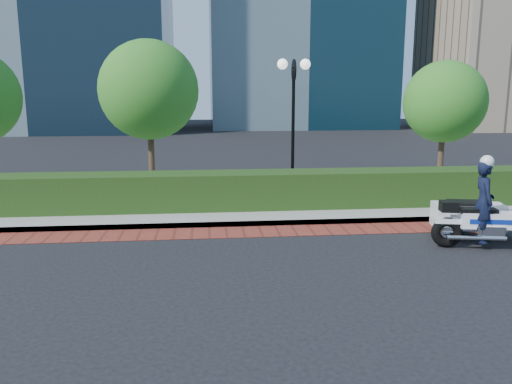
{
  "coord_description": "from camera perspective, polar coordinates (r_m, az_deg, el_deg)",
  "views": [
    {
      "loc": [
        -1.72,
        -10.17,
        3.26
      ],
      "look_at": [
        -0.54,
        1.45,
        1.0
      ],
      "focal_mm": 35.0,
      "sensor_mm": 36.0,
      "label": 1
    }
  ],
  "objects": [
    {
      "name": "police_motorcycle",
      "position": [
        12.14,
        24.34,
        -2.23
      ],
      "size": [
        2.5,
        2.01,
        2.03
      ],
      "rotation": [
        0.0,
        0.0,
        -0.19
      ],
      "color": "black",
      "rests_on": "ground"
    },
    {
      "name": "brick_strip",
      "position": [
        12.24,
        2.49,
        -4.48
      ],
      "size": [
        60.0,
        1.0,
        0.01
      ],
      "primitive_type": "cube",
      "color": "maroon",
      "rests_on": "ground"
    },
    {
      "name": "tree_b",
      "position": [
        16.76,
        -12.15,
        11.31
      ],
      "size": [
        3.2,
        3.2,
        4.89
      ],
      "color": "#332319",
      "rests_on": "sidewalk"
    },
    {
      "name": "ground",
      "position": [
        10.82,
        3.64,
        -6.61
      ],
      "size": [
        120.0,
        120.0,
        0.0
      ],
      "primitive_type": "plane",
      "color": "black",
      "rests_on": "ground"
    },
    {
      "name": "tree_c",
      "position": [
        18.59,
        20.74,
        9.61
      ],
      "size": [
        2.8,
        2.8,
        4.3
      ],
      "color": "#332319",
      "rests_on": "sidewalk"
    },
    {
      "name": "lamppost",
      "position": [
        15.61,
        4.29,
        9.82
      ],
      "size": [
        1.02,
        0.7,
        4.21
      ],
      "color": "black",
      "rests_on": "sidewalk"
    },
    {
      "name": "sidewalk",
      "position": [
        16.57,
        0.26,
        -0.13
      ],
      "size": [
        60.0,
        8.0,
        0.15
      ],
      "primitive_type": "cube",
      "color": "gray",
      "rests_on": "ground"
    },
    {
      "name": "hedge_main",
      "position": [
        14.12,
        1.29,
        0.3
      ],
      "size": [
        18.0,
        1.2,
        1.0
      ],
      "primitive_type": "cube",
      "color": "black",
      "rests_on": "sidewalk"
    }
  ]
}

